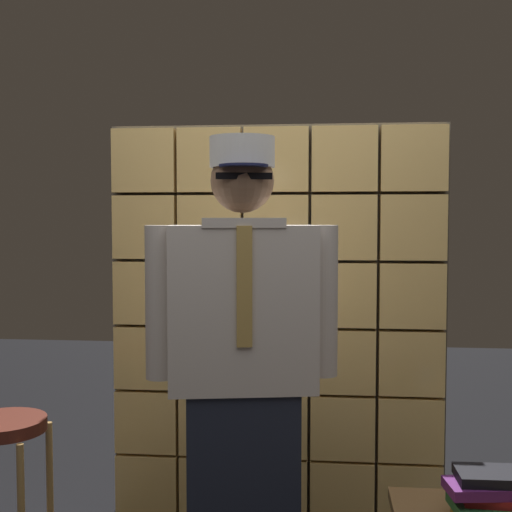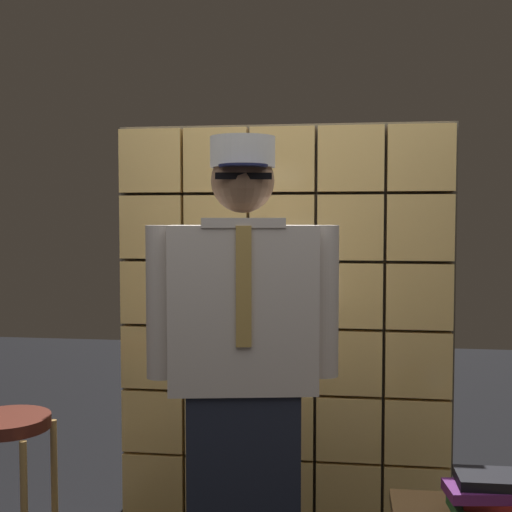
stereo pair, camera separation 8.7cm
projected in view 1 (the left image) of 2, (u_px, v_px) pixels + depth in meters
The scene contains 5 objects.
glass_block_wall at pixel (276, 327), 3.35m from camera, with size 1.69×0.10×2.02m.
standing_person at pixel (242, 370), 2.54m from camera, with size 0.74×0.36×1.84m.
bar_stool at pixel (4, 466), 2.65m from camera, with size 0.34×0.34×0.74m.
book_stack at pixel (487, 497), 2.28m from camera, with size 0.28×0.21×0.17m.
coffee_mug at pixel (498, 497), 2.36m from camera, with size 0.13×0.08×0.09m.
Camera 1 is at (0.23, -2.03, 1.54)m, focal length 47.03 mm.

